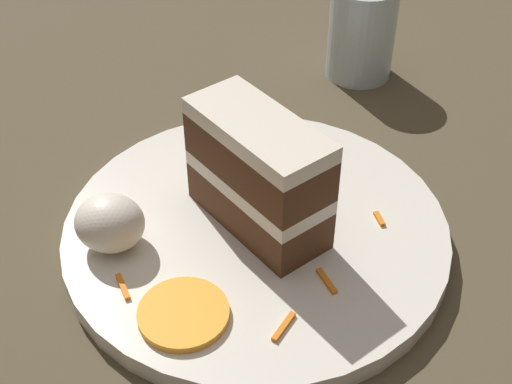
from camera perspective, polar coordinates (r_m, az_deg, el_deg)
The scene contains 8 objects.
ground_plane at distance 0.60m, azimuth -3.91°, elevation -4.20°, with size 6.00×6.00×0.00m, color #38332D.
dining_table at distance 0.59m, azimuth -3.97°, elevation -3.23°, with size 1.36×1.07×0.03m, color #4C422D.
plate at distance 0.56m, azimuth -0.00°, elevation -3.24°, with size 0.30×0.30×0.02m, color silver.
cake_slice at distance 0.53m, azimuth 0.19°, elevation 1.47°, with size 0.12×0.11×0.09m.
cream_dollop at distance 0.53m, azimuth -11.62°, elevation -2.45°, with size 0.05×0.05×0.04m, color silver.
orange_garnish at distance 0.49m, azimuth -5.83°, elevation -9.65°, with size 0.06×0.06×0.01m, color orange.
carrot_shreds_scatter at distance 0.51m, azimuth 1.06°, elevation -7.34°, with size 0.19×0.14×0.00m.
drinking_glass at distance 0.75m, azimuth 8.41°, elevation 12.14°, with size 0.07×0.07×0.10m.
Camera 1 is at (-0.13, 0.41, 0.42)m, focal length 50.00 mm.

